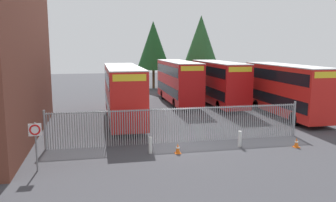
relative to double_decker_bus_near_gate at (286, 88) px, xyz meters
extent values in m
plane|color=#3D3D42|center=(-10.68, 1.87, -2.42)|extent=(100.00, 100.00, 0.00)
cylinder|color=gray|center=(-18.78, -6.13, -1.32)|extent=(0.06, 0.06, 2.20)
cylinder|color=gray|center=(-18.64, -6.13, -1.32)|extent=(0.06, 0.06, 2.20)
cylinder|color=gray|center=(-18.50, -6.13, -1.32)|extent=(0.06, 0.06, 2.20)
cylinder|color=gray|center=(-18.36, -6.13, -1.32)|extent=(0.06, 0.06, 2.20)
cylinder|color=gray|center=(-18.22, -6.13, -1.32)|extent=(0.06, 0.06, 2.20)
cylinder|color=gray|center=(-18.08, -6.13, -1.32)|extent=(0.06, 0.06, 2.20)
cylinder|color=gray|center=(-17.94, -6.13, -1.32)|extent=(0.06, 0.06, 2.20)
cylinder|color=gray|center=(-17.80, -6.13, -1.32)|extent=(0.06, 0.06, 2.20)
cylinder|color=gray|center=(-17.66, -6.13, -1.32)|extent=(0.06, 0.06, 2.20)
cylinder|color=gray|center=(-17.52, -6.13, -1.32)|extent=(0.06, 0.06, 2.20)
cylinder|color=gray|center=(-17.38, -6.13, -1.32)|extent=(0.06, 0.06, 2.20)
cylinder|color=gray|center=(-17.24, -6.13, -1.32)|extent=(0.06, 0.06, 2.20)
cylinder|color=gray|center=(-17.10, -6.13, -1.32)|extent=(0.06, 0.06, 2.20)
cylinder|color=gray|center=(-16.96, -6.13, -1.32)|extent=(0.06, 0.06, 2.20)
cylinder|color=gray|center=(-16.82, -6.13, -1.32)|extent=(0.06, 0.06, 2.20)
cylinder|color=gray|center=(-16.68, -6.13, -1.32)|extent=(0.06, 0.06, 2.20)
cylinder|color=gray|center=(-16.55, -6.13, -1.32)|extent=(0.06, 0.06, 2.20)
cylinder|color=gray|center=(-16.41, -6.13, -1.32)|extent=(0.06, 0.06, 2.20)
cylinder|color=gray|center=(-16.27, -6.13, -1.32)|extent=(0.06, 0.06, 2.20)
cylinder|color=gray|center=(-16.13, -6.13, -1.32)|extent=(0.06, 0.06, 2.20)
cylinder|color=gray|center=(-15.99, -6.13, -1.32)|extent=(0.06, 0.06, 2.20)
cylinder|color=gray|center=(-15.85, -6.13, -1.32)|extent=(0.06, 0.06, 2.20)
cylinder|color=gray|center=(-15.71, -6.13, -1.32)|extent=(0.06, 0.06, 2.20)
cylinder|color=gray|center=(-15.57, -6.13, -1.32)|extent=(0.06, 0.06, 2.20)
cylinder|color=gray|center=(-15.43, -6.13, -1.32)|extent=(0.06, 0.06, 2.20)
cylinder|color=gray|center=(-15.29, -6.13, -1.32)|extent=(0.06, 0.06, 2.20)
cylinder|color=gray|center=(-15.15, -6.13, -1.32)|extent=(0.06, 0.06, 2.20)
cylinder|color=gray|center=(-15.01, -6.13, -1.32)|extent=(0.06, 0.06, 2.20)
cylinder|color=gray|center=(-14.87, -6.13, -1.32)|extent=(0.06, 0.06, 2.20)
cylinder|color=gray|center=(-14.73, -6.13, -1.32)|extent=(0.06, 0.06, 2.20)
cylinder|color=gray|center=(-14.59, -6.13, -1.32)|extent=(0.06, 0.06, 2.20)
cylinder|color=gray|center=(-14.45, -6.13, -1.32)|extent=(0.06, 0.06, 2.20)
cylinder|color=gray|center=(-14.31, -6.13, -1.32)|extent=(0.06, 0.06, 2.20)
cylinder|color=gray|center=(-14.17, -6.13, -1.32)|extent=(0.06, 0.06, 2.20)
cylinder|color=gray|center=(-14.03, -6.13, -1.32)|extent=(0.06, 0.06, 2.20)
cylinder|color=gray|center=(-13.90, -6.13, -1.32)|extent=(0.06, 0.06, 2.20)
cylinder|color=gray|center=(-13.76, -6.13, -1.32)|extent=(0.06, 0.06, 2.20)
cylinder|color=gray|center=(-13.62, -6.13, -1.32)|extent=(0.06, 0.06, 2.20)
cylinder|color=gray|center=(-13.48, -6.13, -1.32)|extent=(0.06, 0.06, 2.20)
cylinder|color=gray|center=(-13.34, -6.13, -1.32)|extent=(0.06, 0.06, 2.20)
cylinder|color=gray|center=(-13.20, -6.13, -1.32)|extent=(0.06, 0.06, 2.20)
cylinder|color=gray|center=(-13.06, -6.13, -1.32)|extent=(0.06, 0.06, 2.20)
cylinder|color=gray|center=(-12.92, -6.13, -1.32)|extent=(0.06, 0.06, 2.20)
cylinder|color=gray|center=(-12.78, -6.13, -1.32)|extent=(0.06, 0.06, 2.20)
cylinder|color=gray|center=(-12.64, -6.13, -1.32)|extent=(0.06, 0.06, 2.20)
cylinder|color=gray|center=(-12.50, -6.13, -1.32)|extent=(0.06, 0.06, 2.20)
cylinder|color=gray|center=(-12.36, -6.13, -1.32)|extent=(0.06, 0.06, 2.20)
cylinder|color=gray|center=(-12.22, -6.13, -1.32)|extent=(0.06, 0.06, 2.20)
cylinder|color=gray|center=(-12.08, -6.13, -1.32)|extent=(0.06, 0.06, 2.20)
cylinder|color=gray|center=(-11.94, -6.13, -1.32)|extent=(0.06, 0.06, 2.20)
cylinder|color=gray|center=(-11.80, -6.13, -1.32)|extent=(0.06, 0.06, 2.20)
cylinder|color=gray|center=(-11.66, -6.13, -1.32)|extent=(0.06, 0.06, 2.20)
cylinder|color=gray|center=(-11.52, -6.13, -1.32)|extent=(0.06, 0.06, 2.20)
cylinder|color=gray|center=(-11.38, -6.13, -1.32)|extent=(0.06, 0.06, 2.20)
cylinder|color=gray|center=(-11.25, -6.13, -1.32)|extent=(0.06, 0.06, 2.20)
cylinder|color=gray|center=(-11.11, -6.13, -1.32)|extent=(0.06, 0.06, 2.20)
cylinder|color=gray|center=(-10.97, -6.13, -1.32)|extent=(0.06, 0.06, 2.20)
cylinder|color=gray|center=(-10.83, -6.13, -1.32)|extent=(0.06, 0.06, 2.20)
cylinder|color=gray|center=(-10.69, -6.13, -1.32)|extent=(0.06, 0.06, 2.20)
cylinder|color=gray|center=(-10.55, -6.13, -1.32)|extent=(0.06, 0.06, 2.20)
cylinder|color=gray|center=(-10.41, -6.13, -1.32)|extent=(0.06, 0.06, 2.20)
cylinder|color=gray|center=(-10.27, -6.13, -1.32)|extent=(0.06, 0.06, 2.20)
cylinder|color=gray|center=(-10.13, -6.13, -1.32)|extent=(0.06, 0.06, 2.20)
cylinder|color=gray|center=(-9.99, -6.13, -1.32)|extent=(0.06, 0.06, 2.20)
cylinder|color=gray|center=(-9.85, -6.13, -1.32)|extent=(0.06, 0.06, 2.20)
cylinder|color=gray|center=(-9.71, -6.13, -1.32)|extent=(0.06, 0.06, 2.20)
cylinder|color=gray|center=(-9.57, -6.13, -1.32)|extent=(0.06, 0.06, 2.20)
cylinder|color=gray|center=(-9.43, -6.13, -1.32)|extent=(0.06, 0.06, 2.20)
cylinder|color=gray|center=(-9.29, -6.13, -1.32)|extent=(0.06, 0.06, 2.20)
cylinder|color=gray|center=(-9.15, -6.13, -1.32)|extent=(0.06, 0.06, 2.20)
cylinder|color=gray|center=(-9.01, -6.13, -1.32)|extent=(0.06, 0.06, 2.20)
cylinder|color=gray|center=(-8.87, -6.13, -1.32)|extent=(0.06, 0.06, 2.20)
cylinder|color=gray|center=(-8.73, -6.13, -1.32)|extent=(0.06, 0.06, 2.20)
cylinder|color=gray|center=(-8.60, -6.13, -1.32)|extent=(0.06, 0.06, 2.20)
cylinder|color=gray|center=(-8.46, -6.13, -1.32)|extent=(0.06, 0.06, 2.20)
cylinder|color=gray|center=(-8.32, -6.13, -1.32)|extent=(0.06, 0.06, 2.20)
cylinder|color=gray|center=(-8.18, -6.13, -1.32)|extent=(0.06, 0.06, 2.20)
cylinder|color=gray|center=(-8.04, -6.13, -1.32)|extent=(0.06, 0.06, 2.20)
cylinder|color=gray|center=(-7.90, -6.13, -1.32)|extent=(0.06, 0.06, 2.20)
cylinder|color=gray|center=(-7.76, -6.13, -1.32)|extent=(0.06, 0.06, 2.20)
cylinder|color=gray|center=(-7.62, -6.13, -1.32)|extent=(0.06, 0.06, 2.20)
cylinder|color=gray|center=(-7.48, -6.13, -1.32)|extent=(0.06, 0.06, 2.20)
cylinder|color=gray|center=(-7.34, -6.13, -1.32)|extent=(0.06, 0.06, 2.20)
cylinder|color=gray|center=(-7.20, -6.13, -1.32)|extent=(0.06, 0.06, 2.20)
cylinder|color=gray|center=(-7.06, -6.13, -1.32)|extent=(0.06, 0.06, 2.20)
cylinder|color=gray|center=(-6.92, -6.13, -1.32)|extent=(0.06, 0.06, 2.20)
cylinder|color=gray|center=(-6.78, -6.13, -1.32)|extent=(0.06, 0.06, 2.20)
cylinder|color=gray|center=(-6.64, -6.13, -1.32)|extent=(0.06, 0.06, 2.20)
cylinder|color=gray|center=(-6.50, -6.13, -1.32)|extent=(0.06, 0.06, 2.20)
cylinder|color=gray|center=(-6.36, -6.13, -1.32)|extent=(0.06, 0.06, 2.20)
cylinder|color=gray|center=(-6.22, -6.13, -1.32)|extent=(0.06, 0.06, 2.20)
cylinder|color=gray|center=(-6.08, -6.13, -1.32)|extent=(0.06, 0.06, 2.20)
cylinder|color=gray|center=(-5.95, -6.13, -1.32)|extent=(0.06, 0.06, 2.20)
cylinder|color=gray|center=(-5.81, -6.13, -1.32)|extent=(0.06, 0.06, 2.20)
cylinder|color=gray|center=(-5.67, -6.13, -1.32)|extent=(0.06, 0.06, 2.20)
cylinder|color=gray|center=(-5.53, -6.13, -1.32)|extent=(0.06, 0.06, 2.20)
cylinder|color=gray|center=(-5.39, -6.13, -1.32)|extent=(0.06, 0.06, 2.20)
cylinder|color=gray|center=(-5.25, -6.13, -1.32)|extent=(0.06, 0.06, 2.20)
cylinder|color=gray|center=(-5.11, -6.13, -1.32)|extent=(0.06, 0.06, 2.20)
cylinder|color=gray|center=(-4.97, -6.13, -1.32)|extent=(0.06, 0.06, 2.20)
cylinder|color=gray|center=(-4.83, -6.13, -1.32)|extent=(0.06, 0.06, 2.20)
cylinder|color=gray|center=(-4.69, -6.13, -1.32)|extent=(0.06, 0.06, 2.20)
cylinder|color=gray|center=(-4.55, -6.13, -1.32)|extent=(0.06, 0.06, 2.20)
cylinder|color=gray|center=(-4.41, -6.13, -1.32)|extent=(0.06, 0.06, 2.20)
cylinder|color=gray|center=(-4.27, -6.13, -1.32)|extent=(0.06, 0.06, 2.20)
cylinder|color=gray|center=(-4.13, -6.13, -1.32)|extent=(0.06, 0.06, 2.20)
cylinder|color=gray|center=(-3.99, -6.13, -1.32)|extent=(0.06, 0.06, 2.20)
cylinder|color=gray|center=(-3.85, -6.13, -1.32)|extent=(0.06, 0.06, 2.20)
cylinder|color=gray|center=(-3.71, -6.13, -1.32)|extent=(0.06, 0.06, 2.20)
cylinder|color=gray|center=(-3.57, -6.13, -1.32)|extent=(0.06, 0.06, 2.20)
cylinder|color=gray|center=(-3.43, -6.13, -1.32)|extent=(0.06, 0.06, 2.20)
cylinder|color=gray|center=(-3.29, -6.13, -1.32)|extent=(0.06, 0.06, 2.20)
cylinder|color=gray|center=(-3.16, -6.13, -1.32)|extent=(0.06, 0.06, 2.20)
cylinder|color=gray|center=(-3.02, -6.13, -1.32)|extent=(0.06, 0.06, 2.20)
cylinder|color=gray|center=(-2.88, -6.13, -1.32)|extent=(0.06, 0.06, 2.20)
cylinder|color=gray|center=(-10.83, -6.13, -0.30)|extent=(15.90, 0.07, 0.07)
cylinder|color=gray|center=(-18.78, -6.13, -1.25)|extent=(0.14, 0.14, 2.35)
cylinder|color=gray|center=(-2.88, -6.13, -1.25)|extent=(0.14, 0.14, 2.35)
cube|color=red|center=(0.00, 0.01, -0.07)|extent=(2.50, 10.80, 4.00)
cube|color=black|center=(0.00, 0.01, -0.87)|extent=(2.54, 10.37, 0.90)
cube|color=black|center=(0.00, 0.01, 1.13)|extent=(2.54, 10.37, 0.90)
cube|color=yellow|center=(0.00, -5.34, 1.58)|extent=(2.12, 0.12, 0.44)
cube|color=silver|center=(0.00, 0.01, 1.96)|extent=(2.50, 10.80, 0.08)
cylinder|color=black|center=(-1.10, -3.34, -1.90)|extent=(0.30, 1.04, 1.04)
cylinder|color=black|center=(1.10, -3.34, -1.90)|extent=(0.30, 1.04, 1.04)
cylinder|color=black|center=(-1.10, 2.98, -1.90)|extent=(0.30, 1.04, 1.04)
cylinder|color=black|center=(1.10, 2.98, -1.90)|extent=(0.30, 1.04, 1.04)
cube|color=red|center=(-13.72, 0.55, -0.07)|extent=(2.50, 10.80, 4.00)
cube|color=black|center=(-13.72, 0.55, -0.87)|extent=(2.54, 10.37, 0.90)
cube|color=black|center=(-13.72, 0.55, 1.13)|extent=(2.54, 10.37, 0.90)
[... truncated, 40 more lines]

